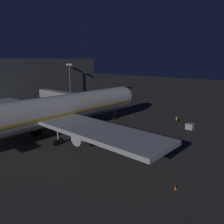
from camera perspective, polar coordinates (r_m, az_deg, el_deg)
ground_plane at (r=54.96m, az=-8.12°, el=-4.55°), size 320.00×320.00×0.00m
airliner_at_gate at (r=48.01m, az=-17.23°, el=-0.33°), size 54.97×59.37×20.36m
jet_bridge at (r=66.29m, az=-11.36°, el=3.74°), size 22.76×3.40×7.54m
apron_floodlight_mast at (r=83.36m, az=-10.64°, el=7.74°), size 2.90×0.50×15.15m
baggage_container_far_row at (r=58.10m, az=19.22°, el=-3.46°), size 1.75×1.56×1.41m
ground_crew_marshaller_fwd at (r=62.13m, az=16.11°, el=-1.89°), size 0.40×0.40×1.80m
traffic_cone_nose_port at (r=66.25m, az=5.27°, el=-1.13°), size 0.36×0.36×0.55m
traffic_cone_nose_starboard at (r=68.87m, az=2.34°, el=-0.52°), size 0.36×0.36×0.55m
traffic_cone_wingtip_svc_side at (r=32.14m, az=15.86°, el=-18.03°), size 0.36×0.36×0.55m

